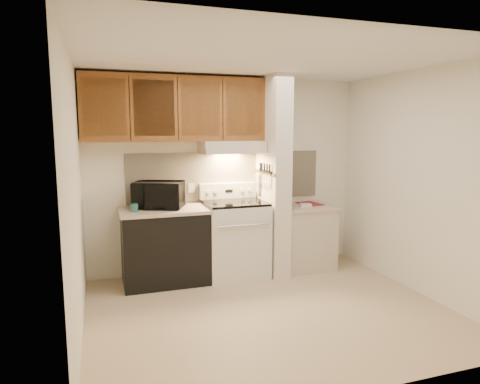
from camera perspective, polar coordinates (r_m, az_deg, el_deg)
name	(u,v)px	position (r m, az deg, el deg)	size (l,w,h in m)	color
floor	(269,310)	(4.57, 3.85, -15.45)	(3.60, 3.60, 0.00)	#CAB08C
ceiling	(271,59)	(4.23, 4.19, 17.27)	(3.60, 3.60, 0.00)	white
wall_back	(227,175)	(5.63, -1.78, 2.29)	(3.60, 0.02, 2.50)	white
wall_left	(75,199)	(3.92, -21.15, -0.90)	(0.02, 3.00, 2.50)	white
wall_right	(419,183)	(5.18, 22.79, 1.12)	(0.02, 3.00, 2.50)	white
backsplash	(227,176)	(5.62, -1.75, 2.13)	(2.60, 0.02, 0.63)	beige
range_body	(235,240)	(5.45, -0.71, -6.36)	(0.76, 0.65, 0.92)	silver
oven_window	(243,243)	(5.14, 0.37, -6.78)	(0.50, 0.01, 0.30)	black
oven_handle	(244,225)	(5.06, 0.51, -4.48)	(0.02, 0.02, 0.65)	silver
cooktop	(235,203)	(5.35, -0.71, -1.43)	(0.74, 0.64, 0.03)	black
range_backguard	(228,191)	(5.60, -1.60, 0.20)	(0.76, 0.08, 0.20)	silver
range_display	(229,191)	(5.56, -1.47, 0.14)	(0.10, 0.01, 0.04)	black
range_knob_left_outer	(208,192)	(5.48, -4.27, 0.00)	(0.05, 0.05, 0.02)	silver
range_knob_left_inner	(216,192)	(5.51, -3.26, 0.05)	(0.05, 0.05, 0.02)	silver
range_knob_right_inner	(242,190)	(5.61, 0.30, 0.22)	(0.05, 0.05, 0.02)	silver
range_knob_right_outer	(249,190)	(5.64, 1.26, 0.26)	(0.05, 0.05, 0.02)	silver
dishwasher_front	(165,247)	(5.27, -9.97, -7.27)	(1.00, 0.63, 0.87)	black
left_countertop	(164,210)	(5.17, -10.09, -2.40)	(1.04, 0.67, 0.04)	#C6B09B
spoon_rest	(177,204)	(5.39, -8.38, -1.63)	(0.23, 0.07, 0.02)	black
teal_jar	(134,208)	(5.02, -13.90, -2.05)	(0.08, 0.08, 0.09)	#26625C
outlet	(191,188)	(5.51, -6.49, 0.54)	(0.08, 0.01, 0.12)	beige
microwave	(159,195)	(5.20, -10.79, -0.38)	(0.57, 0.39, 0.32)	black
partition_pillar	(273,176)	(5.47, 4.40, 2.10)	(0.22, 0.70, 2.50)	silver
pillar_trim	(264,173)	(5.42, 3.27, 2.59)	(0.01, 0.70, 0.04)	brown
knife_strip	(265,171)	(5.37, 3.41, 2.75)	(0.02, 0.42, 0.04)	black
knife_blade_a	(269,181)	(5.24, 3.88, 1.50)	(0.01, 0.04, 0.16)	silver
knife_handle_a	(270,169)	(5.21, 3.97, 3.12)	(0.02, 0.02, 0.10)	black
knife_blade_b	(267,181)	(5.31, 3.58, 1.49)	(0.01, 0.04, 0.18)	silver
knife_handle_b	(267,168)	(5.28, 3.63, 3.20)	(0.02, 0.02, 0.10)	black
knife_blade_c	(264,181)	(5.39, 3.24, 1.48)	(0.01, 0.04, 0.20)	silver
knife_handle_c	(264,168)	(5.36, 3.29, 3.28)	(0.02, 0.02, 0.10)	black
knife_blade_d	(262,179)	(5.46, 2.96, 1.78)	(0.01, 0.04, 0.16)	silver
knife_handle_d	(262,167)	(5.45, 2.94, 3.36)	(0.02, 0.02, 0.10)	black
knife_blade_e	(260,179)	(5.52, 2.71, 1.75)	(0.01, 0.04, 0.18)	silver
knife_handle_e	(260,167)	(5.50, 2.74, 3.40)	(0.02, 0.02, 0.10)	black
oven_mitt	(258,184)	(5.59, 2.47, 1.11)	(0.03, 0.10, 0.24)	gray
right_cab_base	(304,238)	(5.81, 8.52, -6.07)	(0.70, 0.60, 0.81)	beige
right_countertop	(305,207)	(5.72, 8.61, -1.95)	(0.74, 0.64, 0.04)	#C6B09B
red_folder	(310,204)	(5.81, 9.27, -1.55)	(0.24, 0.33, 0.01)	maroon
white_box	(306,205)	(5.61, 8.74, -1.75)	(0.14, 0.09, 0.04)	white
range_hood	(232,147)	(5.39, -1.13, 6.03)	(0.78, 0.44, 0.15)	beige
hood_lip	(237,151)	(5.19, -0.44, 5.45)	(0.78, 0.04, 0.06)	beige
upper_cabinets	(175,109)	(5.28, -8.60, 10.89)	(2.18, 0.33, 0.77)	brown
cab_door_a	(104,107)	(5.04, -17.65, 10.72)	(0.46, 0.01, 0.63)	brown
cab_gap_a	(130,108)	(5.05, -14.50, 10.84)	(0.01, 0.01, 0.73)	black
cab_door_b	(154,108)	(5.08, -11.38, 10.92)	(0.46, 0.01, 0.63)	brown
cab_gap_b	(178,108)	(5.12, -8.29, 10.98)	(0.01, 0.01, 0.73)	black
cab_door_c	(201,109)	(5.17, -5.27, 11.00)	(0.46, 0.01, 0.63)	brown
cab_gap_c	(223,109)	(5.24, -2.31, 10.99)	(0.01, 0.01, 0.73)	black
cab_door_d	(244,109)	(5.32, 0.56, 10.95)	(0.46, 0.01, 0.63)	brown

